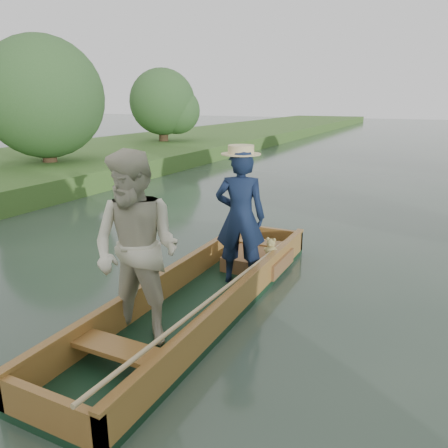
% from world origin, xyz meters
% --- Properties ---
extents(ground, '(120.00, 120.00, 0.00)m').
position_xyz_m(ground, '(0.00, 0.00, 0.00)').
color(ground, '#283D30').
rests_on(ground, ground).
extents(trees_far, '(22.64, 15.05, 4.47)m').
position_xyz_m(trees_far, '(-0.44, 7.27, 2.46)').
color(trees_far, '#47331E').
rests_on(trees_far, ground).
extents(punt, '(1.25, 5.11, 2.09)m').
position_xyz_m(punt, '(-0.04, -0.28, 0.78)').
color(punt, black).
rests_on(punt, ground).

